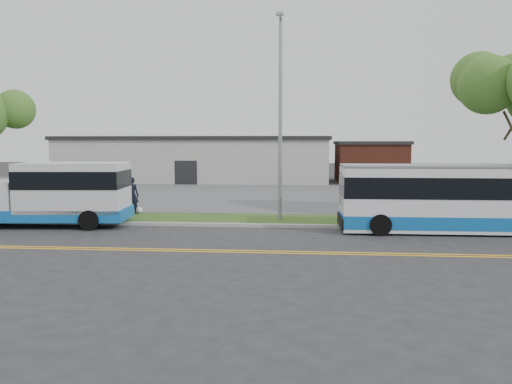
# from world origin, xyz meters

# --- Properties ---
(ground) EXTENTS (140.00, 140.00, 0.00)m
(ground) POSITION_xyz_m (0.00, 0.00, 0.00)
(ground) COLOR #28282B
(ground) RESTS_ON ground
(lane_line_north) EXTENTS (70.00, 0.12, 0.01)m
(lane_line_north) POSITION_xyz_m (0.00, -3.85, 0.01)
(lane_line_north) COLOR gold
(lane_line_north) RESTS_ON ground
(lane_line_south) EXTENTS (70.00, 0.12, 0.01)m
(lane_line_south) POSITION_xyz_m (0.00, -4.15, 0.01)
(lane_line_south) COLOR gold
(lane_line_south) RESTS_ON ground
(curb) EXTENTS (80.00, 0.30, 0.15)m
(curb) POSITION_xyz_m (0.00, 1.10, 0.07)
(curb) COLOR #9E9B93
(curb) RESTS_ON ground
(verge) EXTENTS (80.00, 3.30, 0.10)m
(verge) POSITION_xyz_m (0.00, 2.90, 0.05)
(verge) COLOR #28531B
(verge) RESTS_ON ground
(parking_lot) EXTENTS (80.00, 25.00, 0.10)m
(parking_lot) POSITION_xyz_m (0.00, 17.00, 0.05)
(parking_lot) COLOR #4C4C4F
(parking_lot) RESTS_ON ground
(commercial_building) EXTENTS (25.40, 10.40, 4.35)m
(commercial_building) POSITION_xyz_m (-6.00, 27.00, 2.18)
(commercial_building) COLOR #9E9E99
(commercial_building) RESTS_ON ground
(brick_wing) EXTENTS (6.30, 7.30, 3.90)m
(brick_wing) POSITION_xyz_m (10.50, 26.00, 1.96)
(brick_wing) COLOR brown
(brick_wing) RESTS_ON ground
(streetlight_near) EXTENTS (0.35, 1.53, 9.50)m
(streetlight_near) POSITION_xyz_m (3.00, 2.73, 5.23)
(streetlight_near) COLOR gray
(streetlight_near) RESTS_ON verge
(shuttle_bus) EXTENTS (7.74, 3.03, 2.90)m
(shuttle_bus) POSITION_xyz_m (-7.08, 0.65, 1.55)
(shuttle_bus) COLOR #0F59A4
(shuttle_bus) RESTS_ON ground
(transit_bus) EXTENTS (10.37, 2.57, 2.87)m
(transit_bus) POSITION_xyz_m (10.88, 0.60, 1.45)
(transit_bus) COLOR silver
(transit_bus) RESTS_ON ground
(pedestrian) EXTENTS (0.73, 0.50, 1.95)m
(pedestrian) POSITION_xyz_m (-4.75, 4.00, 1.07)
(pedestrian) COLOR black
(pedestrian) RESTS_ON verge
(parked_car_a) EXTENTS (1.64, 4.34, 1.42)m
(parked_car_a) POSITION_xyz_m (-11.13, 9.19, 0.81)
(parked_car_a) COLOR #A3A6AA
(parked_car_a) RESTS_ON parking_lot
(parked_car_b) EXTENTS (3.59, 4.46, 1.21)m
(parked_car_b) POSITION_xyz_m (-10.96, 10.58, 0.71)
(parked_car_b) COLOR silver
(parked_car_b) RESTS_ON parking_lot
(grocery_bag_left) EXTENTS (0.32, 0.32, 0.32)m
(grocery_bag_left) POSITION_xyz_m (-5.05, 3.75, 0.26)
(grocery_bag_left) COLOR white
(grocery_bag_left) RESTS_ON verge
(grocery_bag_right) EXTENTS (0.32, 0.32, 0.32)m
(grocery_bag_right) POSITION_xyz_m (-4.45, 4.25, 0.26)
(grocery_bag_right) COLOR white
(grocery_bag_right) RESTS_ON verge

